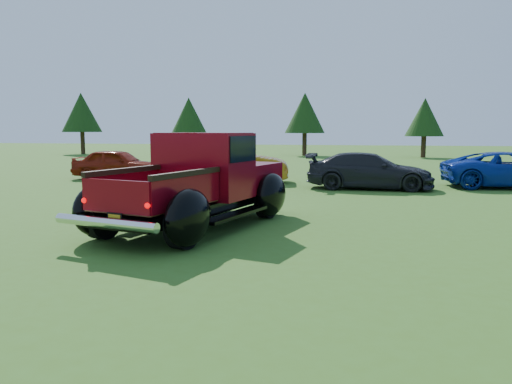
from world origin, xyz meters
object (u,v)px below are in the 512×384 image
(tree_mid_right, at_px, (425,117))
(show_car_grey, at_px, (369,171))
(tree_far_west, at_px, (81,113))
(show_car_yellow, at_px, (232,164))
(show_car_red, at_px, (118,164))
(pickup_truck, at_px, (204,181))
(tree_mid_left, at_px, (305,113))
(show_car_blue, at_px, (510,170))
(tree_west, at_px, (189,116))

(tree_mid_right, height_order, show_car_grey, tree_mid_right)
(tree_far_west, distance_m, show_car_yellow, 27.45)
(show_car_red, distance_m, show_car_yellow, 5.01)
(tree_far_west, bearing_deg, pickup_truck, -54.94)
(tree_mid_left, xyz_separation_m, pickup_truck, (1.13, -29.69, -2.44))
(show_car_blue, bearing_deg, pickup_truck, 130.85)
(pickup_truck, height_order, show_car_blue, pickup_truck)
(show_car_red, bearing_deg, tree_far_west, 32.39)
(tree_far_west, distance_m, show_car_grey, 31.98)
(pickup_truck, distance_m, show_car_yellow, 8.76)
(tree_mid_left, bearing_deg, tree_mid_right, -6.34)
(show_car_grey, bearing_deg, show_car_red, 82.76)
(tree_far_west, height_order, show_car_grey, tree_far_west)
(tree_far_west, distance_m, tree_mid_left, 19.03)
(tree_mid_right, bearing_deg, tree_mid_left, 173.66)
(show_car_red, bearing_deg, tree_mid_left, -16.63)
(tree_west, distance_m, show_car_red, 19.32)
(pickup_truck, distance_m, show_car_blue, 12.30)
(tree_mid_left, distance_m, show_car_red, 21.73)
(show_car_red, bearing_deg, show_car_yellow, -94.66)
(show_car_red, distance_m, show_car_blue, 15.19)
(tree_mid_left, relative_size, show_car_blue, 1.08)
(tree_far_west, relative_size, show_car_red, 1.40)
(tree_west, distance_m, tree_mid_right, 18.03)
(tree_mid_right, distance_m, show_car_red, 24.69)
(show_car_red, height_order, show_car_yellow, show_car_yellow)
(tree_far_west, bearing_deg, show_car_yellow, -47.36)
(pickup_truck, distance_m, show_car_grey, 8.33)
(tree_mid_right, xyz_separation_m, show_car_red, (-14.50, -19.84, -2.34))
(tree_west, relative_size, show_car_blue, 1.00)
(tree_west, xyz_separation_m, show_car_blue, (18.69, -18.86, -2.47))
(tree_mid_left, distance_m, tree_mid_right, 9.06)
(tree_mid_right, bearing_deg, show_car_red, -126.16)
(tree_mid_left, height_order, show_car_red, tree_mid_left)
(tree_west, height_order, show_car_yellow, tree_west)
(show_car_red, bearing_deg, tree_west, 8.68)
(show_car_red, relative_size, show_car_yellow, 0.84)
(tree_west, bearing_deg, show_car_yellow, -66.00)
(show_car_red, xyz_separation_m, show_car_blue, (15.19, -0.02, 0.01))
(tree_mid_right, relative_size, show_car_red, 1.18)
(tree_west, distance_m, pickup_truck, 29.56)
(tree_far_west, relative_size, show_car_blue, 1.13)
(tree_mid_right, bearing_deg, pickup_truck, -105.34)
(show_car_yellow, height_order, show_car_grey, show_car_yellow)
(pickup_truck, distance_m, show_car_red, 11.06)
(tree_mid_right, height_order, pickup_truck, tree_mid_right)
(tree_mid_right, relative_size, pickup_truck, 0.77)
(tree_west, relative_size, tree_mid_right, 1.05)
(tree_mid_left, bearing_deg, show_car_red, -104.78)
(show_car_yellow, distance_m, show_car_grey, 5.38)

